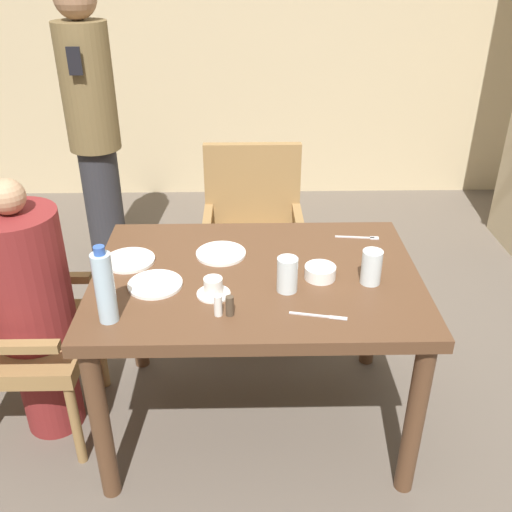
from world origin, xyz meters
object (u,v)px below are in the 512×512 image
Objects in this scene: plate_main_left at (221,253)px; bowl_small at (320,272)px; glass_tall_mid at (371,267)px; chair_far_side at (253,229)px; teacup_with_saucer at (213,288)px; diner_in_left_chair at (33,311)px; standing_host at (93,128)px; glass_tall_near at (287,274)px; plate_dessert_center at (155,284)px; plate_main_right at (129,260)px; water_bottle at (105,287)px; chair_left_side at (0,325)px.

bowl_small reaches higher than plate_main_left.
bowl_small is 0.90× the size of glass_tall_mid.
chair_far_side reaches higher than teacup_with_saucer.
diner_in_left_chair reaches higher than chair_far_side.
standing_host reaches higher than bowl_small.
standing_host is at bearing 124.78° from glass_tall_near.
plate_main_left is 0.33m from plate_dessert_center.
chair_far_side is at bearing 67.95° from plate_dessert_center.
glass_tall_mid is at bearing -11.07° from bowl_small.
plate_main_right is at bearing 144.10° from teacup_with_saucer.
diner_in_left_chair is at bearing 176.65° from glass_tall_mid.
bowl_small is (1.14, -1.37, -0.15)m from standing_host.
plate_main_left is at bearing -101.43° from chair_far_side.
water_bottle reaches higher than plate_main_left.
chair_left_side is 0.69m from plate_dessert_center.
plate_dessert_center is at bearing -179.42° from glass_tall_mid.
bowl_small is at bearing -1.84° from chair_left_side.
standing_host reaches higher than plate_dessert_center.
chair_far_side is 3.37× the size of water_bottle.
water_bottle is at bearing -160.85° from bowl_small.
teacup_with_saucer reaches higher than plate_main_left.
chair_far_side reaches higher than glass_tall_near.
plate_main_left is at bearing 158.30° from glass_tall_mid.
chair_left_side is at bearing -95.20° from standing_host.
standing_host is 8.53× the size of plate_dessert_center.
chair_far_side is 0.92m from plate_main_right.
glass_tall_mid is at bearing 7.31° from teacup_with_saucer.
chair_left_side is 0.92m from plate_main_left.
bowl_small is at bearing -74.80° from chair_far_side.
water_bottle is at bearing -128.94° from plate_main_left.
chair_far_side is 4.65× the size of plate_main_left.
standing_host reaches higher than plate_main_right.
standing_host is 1.68m from water_bottle.
chair_left_side is 1.40m from standing_host.
plate_main_left is 1.00× the size of plate_dessert_center.
water_bottle is (0.00, -0.40, 0.12)m from plate_main_right.
plate_dessert_center is 1.66× the size of teacup_with_saucer.
plate_dessert_center is at bearing 59.61° from water_bottle.
teacup_with_saucer is at bearing 23.16° from water_bottle.
water_bottle is 2.12× the size of glass_tall_near.
diner_in_left_chair reaches higher than glass_tall_near.
plate_dessert_center is (0.53, -1.41, -0.17)m from standing_host.
plate_dessert_center is at bearing -9.45° from diner_in_left_chair.
glass_tall_mid is at bearing -21.70° from plate_main_left.
diner_in_left_chair reaches higher than plate_dessert_center.
teacup_with_saucer is 0.41m from bowl_small.
plate_main_left is 0.58m from water_bottle.
standing_host is 1.52m from plate_dessert_center.
plate_dessert_center is at bearing -135.32° from plate_main_left.
teacup_with_saucer is at bearing -174.19° from glass_tall_near.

